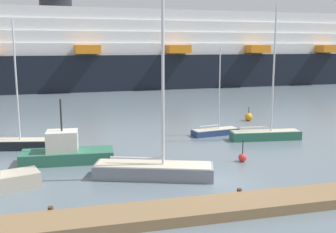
% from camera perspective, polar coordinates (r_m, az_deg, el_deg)
% --- Properties ---
extents(ground_plane, '(600.00, 600.00, 0.00)m').
position_cam_1_polar(ground_plane, '(22.35, 7.38, -9.39)').
color(ground_plane, slate).
extents(dock_pier, '(22.03, 2.33, 0.58)m').
position_cam_1_polar(dock_pier, '(19.13, 11.58, -12.17)').
color(dock_pier, olive).
rests_on(dock_pier, ground_plane).
extents(sailboat_0, '(5.39, 2.48, 9.23)m').
position_cam_1_polar(sailboat_0, '(31.17, -21.04, -3.49)').
color(sailboat_0, black).
rests_on(sailboat_0, ground_plane).
extents(sailboat_1, '(6.93, 3.85, 10.16)m').
position_cam_1_polar(sailboat_1, '(22.89, -2.03, -7.43)').
color(sailboat_1, gray).
rests_on(sailboat_1, ground_plane).
extents(sailboat_2, '(4.16, 1.78, 7.25)m').
position_cam_1_polar(sailboat_2, '(33.86, 6.76, -2.04)').
color(sailboat_2, navy).
rests_on(sailboat_2, ground_plane).
extents(sailboat_3, '(5.72, 1.89, 10.50)m').
position_cam_1_polar(sailboat_3, '(32.86, 13.75, -2.30)').
color(sailboat_3, '#2D6B51').
rests_on(sailboat_3, ground_plane).
extents(fishing_boat_0, '(5.94, 2.45, 4.11)m').
position_cam_1_polar(fishing_boat_0, '(26.58, -14.35, -4.88)').
color(fishing_boat_0, '#2D6B51').
rests_on(fishing_boat_0, ground_plane).
extents(channel_buoy_0, '(0.78, 0.78, 1.41)m').
position_cam_1_polar(channel_buoy_0, '(40.77, 11.42, -0.05)').
color(channel_buoy_0, orange).
rests_on(channel_buoy_0, ground_plane).
extents(channel_buoy_1, '(0.53, 0.53, 1.40)m').
position_cam_1_polar(channel_buoy_1, '(26.46, 10.57, -5.75)').
color(channel_buoy_1, red).
rests_on(channel_buoy_1, ground_plane).
extents(cruise_ship, '(107.61, 20.60, 18.95)m').
position_cam_1_polar(cruise_ship, '(75.55, -0.61, 9.05)').
color(cruise_ship, black).
rests_on(cruise_ship, ground_plane).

